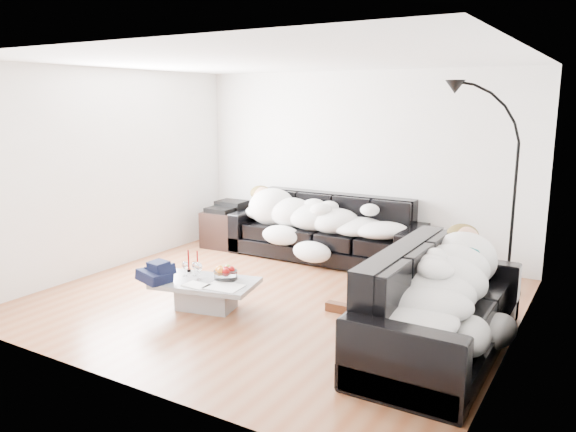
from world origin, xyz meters
The scene contains 24 objects.
ground centered at (0.00, 0.00, 0.00)m, with size 5.00×5.00×0.00m, color brown.
wall_back centered at (0.00, 2.25, 1.30)m, with size 5.00×0.02×2.60m, color silver.
wall_left centered at (-2.50, 0.00, 1.30)m, with size 0.02×4.50×2.60m, color silver.
wall_right centered at (2.50, 0.00, 1.30)m, with size 0.02×4.50×2.60m, color silver.
ceiling centered at (0.00, 0.00, 2.60)m, with size 5.00×5.00×0.00m, color white.
sofa_back centered at (-0.26, 1.75, 0.44)m, with size 2.71×0.94×0.88m, color black.
sofa_right centered at (1.98, -0.38, 0.46)m, with size 2.26×0.97×0.92m, color black.
sleeper_back centered at (-0.26, 1.70, 0.65)m, with size 2.29×0.79×0.46m, color white, non-canonical shape.
sleeper_right centered at (1.98, -0.38, 0.66)m, with size 1.94×0.82×0.47m, color white, non-canonical shape.
teal_cushion centered at (1.92, 0.32, 0.72)m, with size 0.36×0.30×0.20m, color #0C5653.
coffee_table centered at (-0.46, -0.63, 0.16)m, with size 1.07×0.62×0.31m, color #939699.
fruit_bowl centered at (-0.31, -0.48, 0.39)m, with size 0.26×0.26×0.16m, color white.
wine_glass_a centered at (-0.68, -0.55, 0.39)m, with size 0.06×0.06×0.15m, color white.
wine_glass_b centered at (-0.76, -0.61, 0.39)m, with size 0.07×0.07×0.16m, color white.
wine_glass_c centered at (-0.55, -0.64, 0.41)m, with size 0.08×0.08×0.19m, color white.
candle_left centered at (-0.84, -0.47, 0.43)m, with size 0.05×0.05×0.25m, color maroon.
candle_right centered at (-0.77, -0.40, 0.42)m, with size 0.04×0.04×0.23m, color maroon.
newspaper_a centered at (-0.17, -0.70, 0.32)m, with size 0.37×0.28×0.01m, color silver.
newspaper_b centered at (-0.45, -0.80, 0.32)m, with size 0.26×0.19×0.01m, color silver.
navy_jacket centered at (-0.91, -0.88, 0.48)m, with size 0.35×0.29×0.17m, color black, non-canonical shape.
shoes centered at (0.88, 0.08, 0.05)m, with size 0.47×0.34×0.11m, color #472311, non-canonical shape.
av_cabinet centered at (-1.90, 1.69, 0.27)m, with size 0.54×0.79×0.54m, color black.
stereo centered at (-1.90, 1.69, 0.61)m, with size 0.44×0.34×0.13m, color black.
floor_lamp centered at (2.21, 1.55, 1.07)m, with size 0.78×0.31×2.13m, color black, non-canonical shape.
Camera 1 is at (3.21, -5.07, 2.19)m, focal length 35.00 mm.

